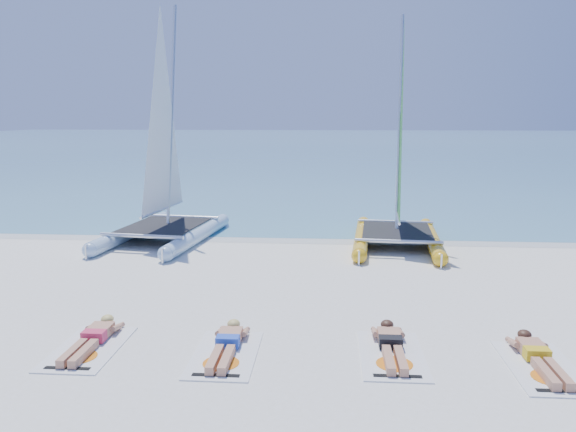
{
  "coord_description": "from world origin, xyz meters",
  "views": [
    {
      "loc": [
        1.63,
        -11.18,
        3.75
      ],
      "look_at": [
        0.72,
        1.2,
        1.48
      ],
      "focal_mm": 35.0,
      "sensor_mm": 36.0,
      "label": 1
    }
  ],
  "objects_px": {
    "sunbather_c": "(391,343)",
    "sunbather_d": "(538,355)",
    "towel_b": "(225,354)",
    "towel_a": "(88,348)",
    "sunbather_a": "(93,337)",
    "sunbather_b": "(227,343)",
    "towel_d": "(542,367)",
    "catamaran_yellow": "(398,169)",
    "towel_c": "(392,355)",
    "catamaran_blue": "(163,168)"
  },
  "relations": [
    {
      "from": "towel_c",
      "to": "sunbather_a",
      "type": "bearing_deg",
      "value": 178.97
    },
    {
      "from": "catamaran_yellow",
      "to": "towel_d",
      "type": "distance_m",
      "value": 8.79
    },
    {
      "from": "sunbather_c",
      "to": "sunbather_d",
      "type": "relative_size",
      "value": 1.0
    },
    {
      "from": "towel_c",
      "to": "towel_b",
      "type": "bearing_deg",
      "value": -176.38
    },
    {
      "from": "towel_d",
      "to": "towel_a",
      "type": "bearing_deg",
      "value": 178.55
    },
    {
      "from": "sunbather_a",
      "to": "towel_c",
      "type": "relative_size",
      "value": 0.93
    },
    {
      "from": "towel_b",
      "to": "towel_c",
      "type": "bearing_deg",
      "value": 3.62
    },
    {
      "from": "sunbather_a",
      "to": "catamaran_blue",
      "type": "bearing_deg",
      "value": 97.66
    },
    {
      "from": "sunbather_a",
      "to": "sunbather_d",
      "type": "xyz_separation_m",
      "value": [
        7.07,
        -0.18,
        0.0
      ]
    },
    {
      "from": "towel_b",
      "to": "sunbather_b",
      "type": "xyz_separation_m",
      "value": [
        -0.0,
        0.19,
        0.11
      ]
    },
    {
      "from": "towel_b",
      "to": "sunbather_c",
      "type": "relative_size",
      "value": 1.07
    },
    {
      "from": "catamaran_blue",
      "to": "towel_a",
      "type": "distance_m",
      "value": 8.34
    },
    {
      "from": "catamaran_yellow",
      "to": "sunbather_b",
      "type": "distance_m",
      "value": 9.13
    },
    {
      "from": "catamaran_yellow",
      "to": "towel_a",
      "type": "distance_m",
      "value": 10.35
    },
    {
      "from": "catamaran_blue",
      "to": "sunbather_c",
      "type": "bearing_deg",
      "value": -45.18
    },
    {
      "from": "catamaran_blue",
      "to": "sunbather_b",
      "type": "relative_size",
      "value": 4.2
    },
    {
      "from": "towel_b",
      "to": "sunbather_d",
      "type": "xyz_separation_m",
      "value": [
        4.82,
        0.07,
        0.11
      ]
    },
    {
      "from": "sunbather_b",
      "to": "sunbather_a",
      "type": "bearing_deg",
      "value": 178.42
    },
    {
      "from": "sunbather_b",
      "to": "towel_a",
      "type": "bearing_deg",
      "value": -176.7
    },
    {
      "from": "towel_b",
      "to": "towel_c",
      "type": "height_order",
      "value": "same"
    },
    {
      "from": "catamaran_yellow",
      "to": "towel_c",
      "type": "bearing_deg",
      "value": -92.19
    },
    {
      "from": "sunbather_c",
      "to": "towel_c",
      "type": "bearing_deg",
      "value": -90.0
    },
    {
      "from": "sunbather_b",
      "to": "towel_c",
      "type": "bearing_deg",
      "value": -0.57
    },
    {
      "from": "catamaran_blue",
      "to": "towel_a",
      "type": "relative_size",
      "value": 3.92
    },
    {
      "from": "catamaran_yellow",
      "to": "sunbather_d",
      "type": "xyz_separation_m",
      "value": [
        1.2,
        -8.25,
        -2.04
      ]
    },
    {
      "from": "sunbather_a",
      "to": "sunbather_c",
      "type": "xyz_separation_m",
      "value": [
        4.88,
        0.1,
        0.0
      ]
    },
    {
      "from": "sunbather_b",
      "to": "towel_c",
      "type": "height_order",
      "value": "sunbather_b"
    },
    {
      "from": "catamaran_blue",
      "to": "towel_d",
      "type": "height_order",
      "value": "catamaran_blue"
    },
    {
      "from": "towel_d",
      "to": "sunbather_d",
      "type": "distance_m",
      "value": 0.22
    },
    {
      "from": "sunbather_a",
      "to": "sunbather_c",
      "type": "bearing_deg",
      "value": 1.22
    },
    {
      "from": "catamaran_blue",
      "to": "sunbather_b",
      "type": "bearing_deg",
      "value": -60.01
    },
    {
      "from": "catamaran_blue",
      "to": "towel_c",
      "type": "bearing_deg",
      "value": -45.86
    },
    {
      "from": "catamaran_blue",
      "to": "towel_d",
      "type": "xyz_separation_m",
      "value": [
        8.12,
        -8.17,
        -2.15
      ]
    },
    {
      "from": "catamaran_blue",
      "to": "sunbather_d",
      "type": "bearing_deg",
      "value": -37.28
    },
    {
      "from": "catamaran_blue",
      "to": "towel_b",
      "type": "relative_size",
      "value": 3.92
    },
    {
      "from": "towel_d",
      "to": "sunbather_d",
      "type": "height_order",
      "value": "sunbather_d"
    },
    {
      "from": "towel_a",
      "to": "sunbather_a",
      "type": "xyz_separation_m",
      "value": [
        0.0,
        0.19,
        0.11
      ]
    },
    {
      "from": "towel_d",
      "to": "catamaran_yellow",
      "type": "bearing_deg",
      "value": 98.13
    },
    {
      "from": "sunbather_b",
      "to": "towel_d",
      "type": "relative_size",
      "value": 0.93
    },
    {
      "from": "towel_c",
      "to": "catamaran_yellow",
      "type": "bearing_deg",
      "value": 83.08
    },
    {
      "from": "catamaran_blue",
      "to": "towel_b",
      "type": "height_order",
      "value": "catamaran_blue"
    },
    {
      "from": "sunbather_a",
      "to": "towel_c",
      "type": "distance_m",
      "value": 4.88
    },
    {
      "from": "towel_b",
      "to": "sunbather_c",
      "type": "xyz_separation_m",
      "value": [
        2.62,
        0.36,
        0.11
      ]
    },
    {
      "from": "towel_b",
      "to": "towel_c",
      "type": "relative_size",
      "value": 1.0
    },
    {
      "from": "catamaran_yellow",
      "to": "sunbather_a",
      "type": "xyz_separation_m",
      "value": [
        -5.87,
        -8.07,
        -2.04
      ]
    },
    {
      "from": "catamaran_blue",
      "to": "towel_d",
      "type": "bearing_deg",
      "value": -37.96
    },
    {
      "from": "towel_b",
      "to": "towel_a",
      "type": "bearing_deg",
      "value": 178.42
    },
    {
      "from": "sunbather_a",
      "to": "sunbather_b",
      "type": "height_order",
      "value": "same"
    },
    {
      "from": "catamaran_yellow",
      "to": "towel_d",
      "type": "bearing_deg",
      "value": -77.14
    },
    {
      "from": "sunbather_d",
      "to": "catamaran_yellow",
      "type": "bearing_deg",
      "value": 98.31
    }
  ]
}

